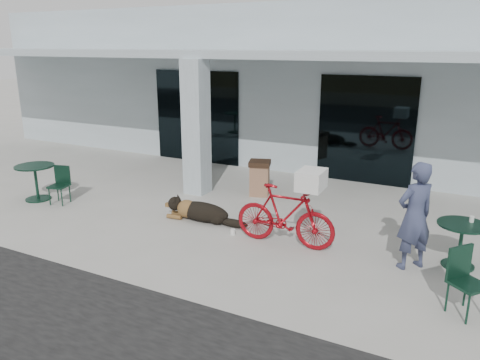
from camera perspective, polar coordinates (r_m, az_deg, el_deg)
The scene contains 17 objects.
ground at distance 8.74m, azimuth -4.91°, elevation -6.91°, with size 80.00×80.00×0.00m, color #B2AFA8.
building at distance 15.92m, azimuth 11.73°, elevation 11.62°, with size 22.00×7.00×4.50m, color silver.
storefront_glass_left at distance 14.12m, azimuth -5.29°, elevation 7.67°, with size 2.80×0.06×2.70m, color black.
storefront_glass_right at distance 12.20m, azimuth 15.04°, elevation 5.85°, with size 2.40×0.06×2.70m, color black.
column at distance 10.95m, azimuth -5.35°, elevation 6.32°, with size 0.50×0.50×3.12m, color silver.
overhang at distance 11.25m, azimuth 4.83°, elevation 15.05°, with size 22.00×2.80×0.18m, color silver.
bicycle at distance 8.23m, azimuth 5.49°, elevation -4.35°, with size 0.51×1.81×1.09m, color maroon.
laundry_basket at distance 7.87m, azimuth 8.70°, elevation 0.03°, with size 0.56×0.41×0.33m, color white.
dog at distance 9.40m, azimuth -4.63°, elevation -3.74°, with size 1.36×0.45×0.45m, color black, non-canonical shape.
cup_near_dog at distance 8.78m, azimuth -0.89°, elevation -6.35°, with size 0.09×0.09×0.11m, color white.
cafe_table_near at distance 11.59m, azimuth -23.57°, elevation -0.29°, with size 0.86×0.86×0.81m, color #133727, non-canonical shape.
cafe_chair_near at distance 11.10m, azimuth -21.22°, elevation -0.63°, with size 0.38×0.41×0.84m, color #133727, non-canonical shape.
cafe_table_far at distance 8.25m, azimuth 25.26°, elevation -7.20°, with size 0.77×0.77×0.73m, color #133727, non-canonical shape.
cafe_chair_far_a at distance 6.85m, azimuth 26.13°, elevation -11.27°, with size 0.41×0.45×0.91m, color #133727, non-canonical shape.
person at distance 7.74m, azimuth 20.52°, elevation -4.13°, with size 0.63×0.41×1.73m, color #394060.
cup_on_table at distance 8.24m, azimuth 26.41°, elevation -4.29°, with size 0.07×0.07×0.10m, color white.
trash_receptacle at distance 10.97m, azimuth 2.40°, elevation 0.25°, with size 0.48×0.48×0.82m, color #8D6449, non-canonical shape.
Camera 1 is at (4.35, -6.77, 3.41)m, focal length 35.00 mm.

